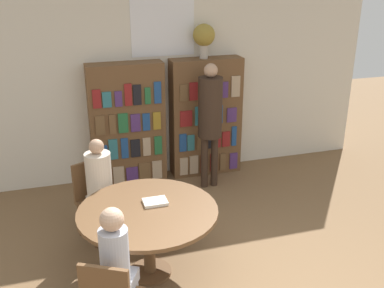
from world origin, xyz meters
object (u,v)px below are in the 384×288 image
bookshelf_left (128,125)px  bookshelf_right (206,117)px  seated_reader_left (101,184)px  flower_vase (204,36)px  librarian_standing (210,113)px  chair_left_side (94,195)px  seated_reader_right (118,265)px  reading_table (148,219)px

bookshelf_left → bookshelf_right: (1.17, 0.00, 0.00)m
bookshelf_left → seated_reader_left: bearing=-110.4°
seated_reader_left → flower_vase: bearing=-164.4°
bookshelf_left → librarian_standing: bearing=-25.1°
seated_reader_left → librarian_standing: librarian_standing is taller
bookshelf_left → bookshelf_right: bearing=0.0°
chair_left_side → seated_reader_right: bearing=65.9°
flower_vase → seated_reader_left: size_ratio=0.39×
bookshelf_right → bookshelf_left: bearing=-180.0°
flower_vase → chair_left_side: flower_vase is taller
bookshelf_right → chair_left_side: bookshelf_right is taller
bookshelf_right → seated_reader_left: bearing=-139.6°
bookshelf_left → chair_left_side: size_ratio=1.95×
bookshelf_left → flower_vase: (1.14, 0.01, 1.19)m
bookshelf_right → chair_left_side: size_ratio=1.95×
librarian_standing → bookshelf_right: bearing=78.1°
bookshelf_right → seated_reader_left: 2.26m
seated_reader_right → librarian_standing: librarian_standing is taller
reading_table → bookshelf_left: bearing=85.6°
seated_reader_right → librarian_standing: 3.00m
flower_vase → chair_left_side: size_ratio=0.53×
bookshelf_left → reading_table: bookshelf_left is taller
bookshelf_right → seated_reader_left: bookshelf_right is taller
chair_left_side → seated_reader_left: size_ratio=0.73×
bookshelf_left → librarian_standing: size_ratio=0.98×
flower_vase → librarian_standing: bearing=-97.7°
bookshelf_left → chair_left_side: 1.49m
bookshelf_right → flower_vase: 1.19m
bookshelf_right → librarian_standing: librarian_standing is taller
bookshelf_right → seated_reader_right: 3.46m
bookshelf_right → reading_table: 2.62m
bookshelf_left → librarian_standing: librarian_standing is taller
seated_reader_left → bookshelf_right: bearing=-165.1°
bookshelf_right → flower_vase: flower_vase is taller
reading_table → librarian_standing: librarian_standing is taller
bookshelf_left → chair_left_side: (-0.62, -1.30, -0.37)m
reading_table → chair_left_side: bearing=115.5°
bookshelf_right → flower_vase: (-0.04, 0.00, 1.19)m
seated_reader_right → bookshelf_left: bearing=107.5°
librarian_standing → flower_vase: bearing=82.3°
seated_reader_right → flower_vase: bearing=88.6°
flower_vase → bookshelf_right: bearing=-7.2°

